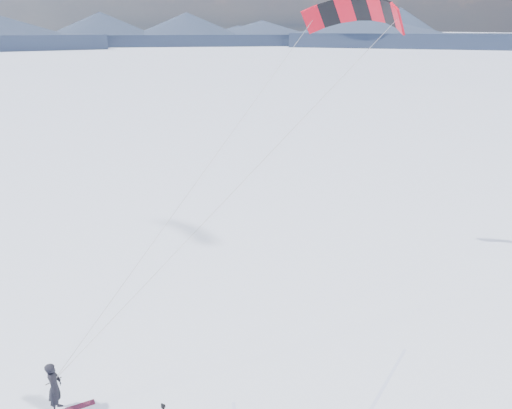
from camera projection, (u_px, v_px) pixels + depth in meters
horizon_hills at (127, 359)px, 13.43m from camera, size 704.00×704.00×9.38m
snowboard at (74, 408)px, 17.15m from camera, size 1.37×0.35×0.04m
power_kite at (355, 16)px, 23.82m from camera, size 17.31×6.63×12.57m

